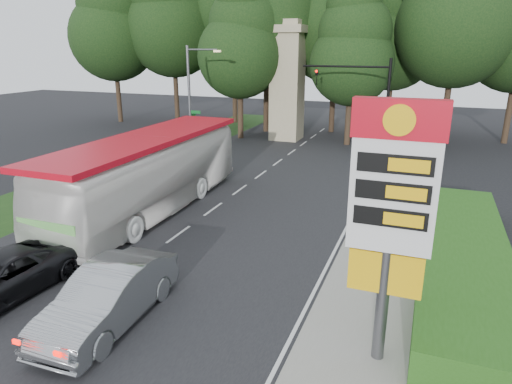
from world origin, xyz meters
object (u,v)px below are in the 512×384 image
at_px(traffic_signal_mast, 368,96).
at_px(sedan_silver, 109,297).
at_px(monument, 287,81).
at_px(transit_bus, 149,175).
at_px(gas_station_pylon, 392,202).
at_px(streetlight_signs, 192,95).

height_order(traffic_signal_mast, sedan_silver, traffic_signal_mast).
xyz_separation_m(monument, sedan_silver, (3.50, -29.07, -4.23)).
bearing_deg(monument, transit_bus, -92.32).
height_order(gas_station_pylon, monument, monument).
height_order(traffic_signal_mast, monument, monument).
height_order(gas_station_pylon, sedan_silver, gas_station_pylon).
distance_m(gas_station_pylon, sedan_silver, 8.56).
distance_m(transit_bus, sedan_silver, 9.84).
xyz_separation_m(traffic_signal_mast, monument, (-7.68, 6.00, 0.43)).
xyz_separation_m(streetlight_signs, monument, (4.99, 7.99, 0.67)).
distance_m(gas_station_pylon, monument, 30.17).
distance_m(streetlight_signs, sedan_silver, 23.00).
bearing_deg(monument, streetlight_signs, -121.97).
bearing_deg(streetlight_signs, monument, 58.03).
bearing_deg(monument, sedan_silver, -83.14).
relative_size(streetlight_signs, monument, 0.80).
bearing_deg(gas_station_pylon, streetlight_signs, 128.96).
bearing_deg(traffic_signal_mast, sedan_silver, -100.27).
xyz_separation_m(streetlight_signs, transit_bus, (4.17, -12.30, -2.54)).
relative_size(gas_station_pylon, sedan_silver, 1.29).
height_order(gas_station_pylon, traffic_signal_mast, traffic_signal_mast).
height_order(gas_station_pylon, streetlight_signs, streetlight_signs).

